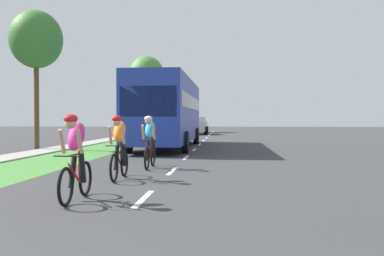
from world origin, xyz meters
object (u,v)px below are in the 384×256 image
cyclist_trailing (119,147)px  street_tree_far (147,76)px  bus_blue (168,109)px  pickup_silver (196,126)px  cyclist_distant (150,141)px  street_tree_near (36,40)px  cyclist_lead (75,157)px

cyclist_trailing → street_tree_far: (-6.32, 37.96, 5.52)m
bus_blue → pickup_silver: 18.94m
cyclist_distant → street_tree_near: 11.06m
cyclist_trailing → street_tree_far: 38.88m
cyclist_lead → cyclist_trailing: size_ratio=1.00×
cyclist_lead → bus_blue: bus_blue is taller
street_tree_near → bus_blue: bearing=18.6°
bus_blue → street_tree_near: 7.26m
bus_blue → street_tree_near: bearing=-161.4°
cyclist_lead → pickup_silver: bearing=90.3°
pickup_silver → street_tree_near: 22.33m
bus_blue → cyclist_lead: bearing=-88.8°
pickup_silver → street_tree_far: size_ratio=0.60×
pickup_silver → street_tree_near: street_tree_near is taller
cyclist_lead → cyclist_distant: (0.42, 5.30, 0.00)m
bus_blue → pickup_silver: bearing=89.6°
pickup_silver → street_tree_near: size_ratio=0.76×
cyclist_trailing → cyclist_distant: bearing=82.4°
cyclist_distant → street_tree_near: bearing=132.6°
street_tree_near → street_tree_far: bearing=89.6°
cyclist_trailing → pickup_silver: size_ratio=0.34×
pickup_silver → street_tree_near: (-6.25, -20.97, 4.45)m
cyclist_lead → pickup_silver: pickup_silver is taller
bus_blue → street_tree_far: bearing=102.9°
bus_blue → pickup_silver: size_ratio=2.27×
cyclist_trailing → cyclist_lead: bearing=-91.9°
cyclist_distant → bus_blue: bearing=94.3°
pickup_silver → street_tree_far: bearing=130.5°
bus_blue → street_tree_near: size_ratio=1.73×
cyclist_lead → cyclist_distant: size_ratio=1.00×
cyclist_trailing → street_tree_near: 12.67m
cyclist_trailing → street_tree_near: size_ratio=0.26×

